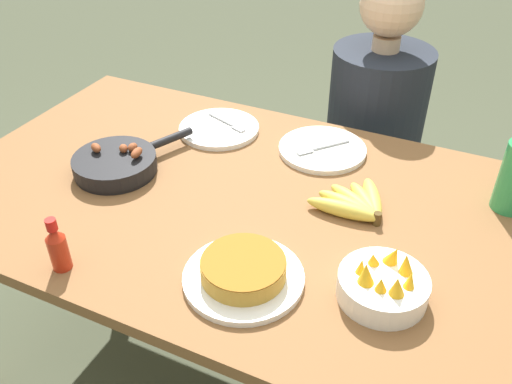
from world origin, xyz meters
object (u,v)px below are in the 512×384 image
object	(u,v)px
fruit_bowl_mango	(383,285)
empty_plate_near_front	(219,128)
person_figure	(369,163)
skillet	(117,163)
banana_bunch	(356,204)
frittata_plate_center	(243,272)
hot_sauce_bottle	(58,247)
empty_plate_far_left	(322,149)

from	to	relation	value
fruit_bowl_mango	empty_plate_near_front	bearing A→B (deg)	143.40
person_figure	skillet	bearing A→B (deg)	-125.30
banana_bunch	frittata_plate_center	distance (m)	0.38
skillet	hot_sauce_bottle	distance (m)	0.40
banana_bunch	person_figure	bearing A→B (deg)	99.84
fruit_bowl_mango	hot_sauce_bottle	size ratio (longest dim) A/B	1.40
skillet	fruit_bowl_mango	bearing A→B (deg)	-77.23
empty_plate_far_left	skillet	bearing A→B (deg)	-144.67
banana_bunch	skillet	distance (m)	0.68
frittata_plate_center	person_figure	world-z (taller)	person_figure
empty_plate_far_left	hot_sauce_bottle	bearing A→B (deg)	-116.87
fruit_bowl_mango	person_figure	bearing A→B (deg)	105.06
skillet	banana_bunch	bearing A→B (deg)	-56.64
banana_bunch	fruit_bowl_mango	bearing A→B (deg)	-63.16
skillet	hot_sauce_bottle	size ratio (longest dim) A/B	2.63
frittata_plate_center	hot_sauce_bottle	bearing A→B (deg)	-160.79
frittata_plate_center	fruit_bowl_mango	size ratio (longest dim) A/B	1.40
empty_plate_near_front	empty_plate_far_left	distance (m)	0.34
fruit_bowl_mango	hot_sauce_bottle	xyz separation A→B (m)	(-0.68, -0.22, 0.03)
frittata_plate_center	banana_bunch	bearing A→B (deg)	66.73
frittata_plate_center	skillet	bearing A→B (deg)	155.27
hot_sauce_bottle	empty_plate_near_front	bearing A→B (deg)	88.02
skillet	hot_sauce_bottle	xyz separation A→B (m)	(0.13, -0.38, 0.03)
banana_bunch	skillet	world-z (taller)	skillet
frittata_plate_center	empty_plate_far_left	xyz separation A→B (m)	(-0.02, 0.59, -0.02)
skillet	empty_plate_far_left	size ratio (longest dim) A/B	1.38
frittata_plate_center	empty_plate_far_left	bearing A→B (deg)	92.35
skillet	empty_plate_near_front	world-z (taller)	skillet
frittata_plate_center	fruit_bowl_mango	world-z (taller)	fruit_bowl_mango
hot_sauce_bottle	banana_bunch	bearing A→B (deg)	41.98
hot_sauce_bottle	person_figure	distance (m)	1.28
banana_bunch	fruit_bowl_mango	distance (m)	0.30
empty_plate_far_left	person_figure	world-z (taller)	person_figure
fruit_bowl_mango	skillet	bearing A→B (deg)	169.04
frittata_plate_center	person_figure	xyz separation A→B (m)	(0.04, 1.02, -0.30)
empty_plate_near_front	frittata_plate_center	bearing A→B (deg)	-57.17
skillet	empty_plate_near_front	distance (m)	0.36
empty_plate_near_front	empty_plate_far_left	bearing A→B (deg)	3.25
empty_plate_near_front	empty_plate_far_left	world-z (taller)	same
frittata_plate_center	empty_plate_far_left	size ratio (longest dim) A/B	1.02
hot_sauce_bottle	person_figure	bearing A→B (deg)	69.73
empty_plate_near_front	banana_bunch	bearing A→B (deg)	-22.70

